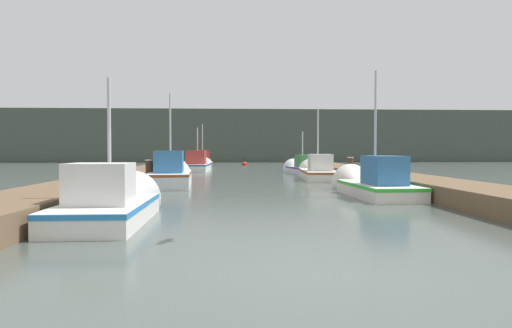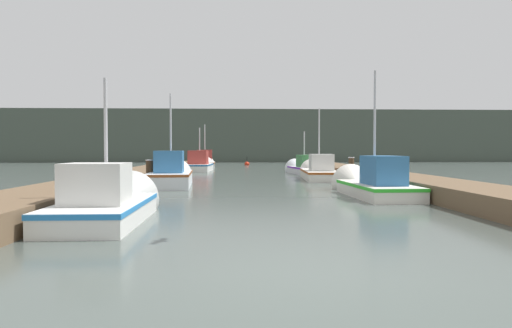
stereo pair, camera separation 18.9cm
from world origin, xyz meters
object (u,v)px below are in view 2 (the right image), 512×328
at_px(fishing_boat_3, 318,172).
at_px(mooring_piling_0, 150,173).
at_px(fishing_boat_0, 110,203).
at_px(mooring_piling_1, 351,170).
at_px(fishing_boat_4, 303,168).
at_px(channel_buoy, 247,164).
at_px(fishing_boat_6, 205,163).
at_px(fishing_boat_2, 172,175).
at_px(fishing_boat_1, 370,184).
at_px(fishing_boat_5, 200,165).
at_px(mooring_piling_2, 379,175).

relative_size(fishing_boat_3, mooring_piling_0, 5.38).
distance_m(fishing_boat_0, mooring_piling_1, 14.06).
height_order(fishing_boat_4, channel_buoy, fishing_boat_4).
height_order(fishing_boat_6, channel_buoy, fishing_boat_6).
bearing_deg(fishing_boat_2, fishing_boat_1, -35.48).
bearing_deg(channel_buoy, mooring_piling_0, -100.63).
distance_m(fishing_boat_6, channel_buoy, 8.07).
bearing_deg(fishing_boat_0, fishing_boat_4, 68.70).
xyz_separation_m(fishing_boat_3, channel_buoy, (-3.37, 20.79, -0.24)).
bearing_deg(fishing_boat_2, mooring_piling_0, -145.76).
bearing_deg(fishing_boat_1, mooring_piling_1, 79.63).
xyz_separation_m(fishing_boat_4, mooring_piling_1, (1.13, -8.12, 0.23)).
xyz_separation_m(fishing_boat_4, channel_buoy, (-3.29, 15.78, -0.24)).
bearing_deg(mooring_piling_0, fishing_boat_4, 51.05).
height_order(fishing_boat_5, mooring_piling_1, fishing_boat_5).
bearing_deg(fishing_boat_2, fishing_boat_4, 48.78).
bearing_deg(fishing_boat_5, mooring_piling_0, -91.03).
relative_size(fishing_boat_0, mooring_piling_1, 3.77).
xyz_separation_m(mooring_piling_2, channel_buoy, (-4.71, 27.29, -0.42)).
relative_size(fishing_boat_1, fishing_boat_2, 0.98).
bearing_deg(fishing_boat_4, mooring_piling_0, -134.94).
height_order(fishing_boat_5, fishing_boat_6, fishing_boat_6).
bearing_deg(fishing_boat_3, mooring_piling_2, -74.65).
height_order(fishing_boat_0, mooring_piling_2, fishing_boat_0).
bearing_deg(fishing_boat_6, mooring_piling_2, -69.57).
relative_size(fishing_boat_2, mooring_piling_2, 4.90).
bearing_deg(mooring_piling_2, mooring_piling_1, 94.84).
height_order(fishing_boat_0, channel_buoy, fishing_boat_0).
bearing_deg(fishing_boat_2, mooring_piling_2, -16.91).
height_order(fishing_boat_1, mooring_piling_0, fishing_boat_1).
relative_size(fishing_boat_0, fishing_boat_4, 0.93).
distance_m(fishing_boat_5, mooring_piling_0, 14.57).
distance_m(mooring_piling_2, channel_buoy, 27.70).
bearing_deg(mooring_piling_1, fishing_boat_4, 97.95).
bearing_deg(mooring_piling_0, fishing_boat_6, 86.54).
bearing_deg(fishing_boat_6, fishing_boat_5, -93.38).
distance_m(fishing_boat_5, fishing_boat_6, 4.16).
bearing_deg(fishing_boat_0, mooring_piling_2, 41.25).
distance_m(fishing_boat_0, mooring_piling_0, 9.30).
distance_m(mooring_piling_1, channel_buoy, 24.31).
distance_m(fishing_boat_2, channel_buoy, 25.52).
bearing_deg(channel_buoy, fishing_boat_3, -80.80).
relative_size(mooring_piling_1, channel_buoy, 1.25).
distance_m(fishing_boat_1, mooring_piling_2, 2.89).
bearing_deg(fishing_boat_6, fishing_boat_4, -53.17).
height_order(fishing_boat_2, fishing_boat_4, fishing_boat_2).
relative_size(fishing_boat_0, fishing_boat_2, 0.86).
xyz_separation_m(fishing_boat_1, mooring_piling_1, (0.87, 6.03, 0.23)).
bearing_deg(fishing_boat_5, mooring_piling_1, -53.71).
distance_m(fishing_boat_0, fishing_boat_4, 20.68).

